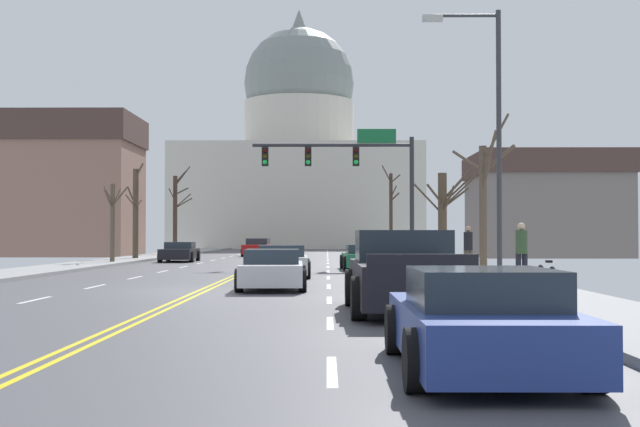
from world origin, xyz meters
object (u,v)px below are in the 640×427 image
street_lamp_right (489,122)px  sedan_near_04 (480,323)px  signal_gantry (354,167)px  pedestrian_00 (522,250)px  sedan_near_00 (365,258)px  sedan_oncoming_00 (180,252)px  pedestrian_01 (468,246)px  sedan_oncoming_01 (258,248)px  bicycle_parked (547,280)px  sedan_near_02 (272,270)px  pickup_truck_near_03 (406,275)px  sedan_near_01 (282,262)px

street_lamp_right → sedan_near_04: size_ratio=1.75×
signal_gantry → sedan_near_04: 31.80m
street_lamp_right → pedestrian_00: size_ratio=4.33×
pedestrian_00 → sedan_near_00: bearing=107.2°
sedan_oncoming_00 → pedestrian_01: pedestrian_01 is taller
signal_gantry → street_lamp_right: street_lamp_right is taller
sedan_oncoming_01 → pedestrian_00: (10.76, -37.15, 0.52)m
sedan_oncoming_00 → bicycle_parked: bearing=-64.7°
sedan_oncoming_00 → pedestrian_00: (14.23, -24.28, 0.58)m
street_lamp_right → sedan_near_02: bearing=171.8°
sedan_near_04 → pedestrian_00: 15.53m
sedan_oncoming_01 → sedan_near_04: bearing=-82.5°
sedan_near_02 → pedestrian_01: pedestrian_01 is taller
sedan_near_02 → sedan_near_04: size_ratio=1.03×
street_lamp_right → sedan_oncoming_01: bearing=103.9°
sedan_oncoming_01 → bicycle_parked: 43.09m
pickup_truck_near_03 → pedestrian_00: bearing=61.8°
pedestrian_01 → pickup_truck_near_03: bearing=-104.1°
sedan_near_04 → sedan_oncoming_00: 40.62m
pedestrian_01 → sedan_near_04: bearing=-99.2°
street_lamp_right → sedan_near_04: street_lamp_right is taller
street_lamp_right → sedan_oncoming_01: size_ratio=1.68×
street_lamp_right → sedan_oncoming_01: 39.90m
signal_gantry → sedan_oncoming_01: (-6.39, 20.66, -4.29)m
street_lamp_right → sedan_near_01: (-6.12, 7.74, -4.11)m
signal_gantry → bicycle_parked: 21.99m
sedan_near_00 → pedestrian_01: bearing=-54.9°
signal_gantry → sedan_near_04: signal_gantry is taller
sedan_near_00 → sedan_oncoming_01: (-6.77, 24.25, 0.07)m
street_lamp_right → sedan_near_00: bearing=101.0°
sedan_oncoming_01 → pedestrian_00: size_ratio=2.58×
signal_gantry → sedan_near_00: 5.66m
bicycle_parked → pedestrian_00: bearing=83.9°
sedan_near_04 → sedan_oncoming_01: size_ratio=0.96×
street_lamp_right → sedan_near_04: bearing=-101.3°
pedestrian_00 → sedan_oncoming_00: bearing=120.4°
sedan_near_04 → sedan_oncoming_01: (-6.82, 52.16, 0.05)m
sedan_near_00 → sedan_near_02: (-3.25, -13.41, 0.01)m
sedan_near_04 → pickup_truck_near_03: bearing=91.2°
sedan_near_04 → pedestrian_00: bearing=75.3°
sedan_near_02 → sedan_oncoming_01: size_ratio=0.99×
sedan_oncoming_01 → pedestrian_00: bearing=-73.9°
sedan_oncoming_01 → pedestrian_01: bearing=-70.5°
street_lamp_right → pedestrian_00: street_lamp_right is taller
signal_gantry → sedan_oncoming_01: size_ratio=1.74×
signal_gantry → sedan_near_00: (0.38, -3.59, -4.36)m
bicycle_parked → sedan_near_02: bearing=148.1°
sedan_oncoming_01 → street_lamp_right: bearing=-76.1°
street_lamp_right → bicycle_parked: 5.39m
sedan_near_02 → pickup_truck_near_03: (3.15, -7.10, 0.19)m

